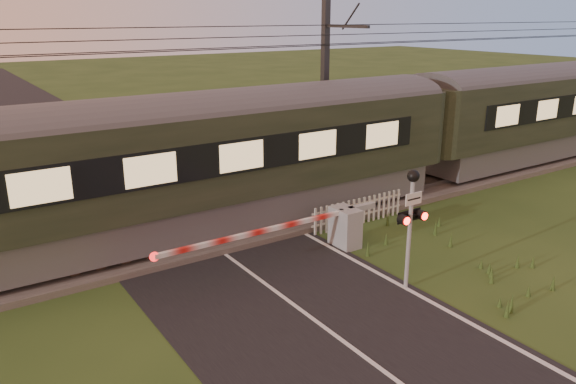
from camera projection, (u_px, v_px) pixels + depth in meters
ground at (330, 333)px, 11.87m from camera, size 160.00×160.00×0.00m
road at (338, 337)px, 11.69m from camera, size 6.00×140.00×0.03m
track_bed at (200, 234)px, 17.01m from camera, size 140.00×3.40×0.39m
overhead_wires at (190, 41)px, 15.29m from camera, size 120.00×0.62×0.62m
train at (419, 129)px, 21.14m from camera, size 43.06×2.97×4.01m
boom_gate at (337, 227)px, 15.96m from camera, size 6.86×0.89×1.18m
crossing_signal at (411, 209)px, 13.18m from camera, size 0.77×0.34×3.02m
picket_fence at (359, 211)px, 17.85m from camera, size 3.64×0.07×0.88m
catenary_mast at (326, 85)px, 20.98m from camera, size 0.24×2.47×7.53m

